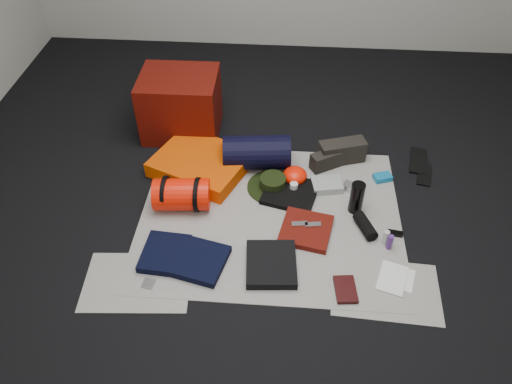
# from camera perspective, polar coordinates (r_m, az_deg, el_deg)

# --- Properties ---
(floor) EXTENTS (4.50, 4.50, 0.02)m
(floor) POSITION_cam_1_polar(r_m,az_deg,el_deg) (3.11, 1.64, -2.95)
(floor) COLOR black
(floor) RESTS_ON ground
(newspaper_mat) EXTENTS (1.60, 1.30, 0.01)m
(newspaper_mat) POSITION_cam_1_polar(r_m,az_deg,el_deg) (3.10, 1.64, -2.78)
(newspaper_mat) COLOR #B1ADA3
(newspaper_mat) RESTS_ON floor
(newspaper_sheet_front_left) EXTENTS (0.61, 0.44, 0.00)m
(newspaper_sheet_front_left) POSITION_cam_1_polar(r_m,az_deg,el_deg) (2.85, -13.40, -9.94)
(newspaper_sheet_front_left) COLOR #B1ADA3
(newspaper_sheet_front_left) RESTS_ON floor
(newspaper_sheet_front_right) EXTENTS (0.60, 0.43, 0.00)m
(newspaper_sheet_front_right) POSITION_cam_1_polar(r_m,az_deg,el_deg) (2.83, 14.55, -10.73)
(newspaper_sheet_front_right) COLOR #B1ADA3
(newspaper_sheet_front_right) RESTS_ON floor
(red_cabinet) EXTENTS (0.55, 0.46, 0.45)m
(red_cabinet) POSITION_cam_1_polar(r_m,az_deg,el_deg) (3.69, -8.60, 9.87)
(red_cabinet) COLOR #540C06
(red_cabinet) RESTS_ON floor
(sleeping_pad) EXTENTS (0.73, 0.67, 0.11)m
(sleeping_pad) POSITION_cam_1_polar(r_m,az_deg,el_deg) (3.40, -6.29, 3.29)
(sleeping_pad) COLOR #E34902
(sleeping_pad) RESTS_ON newspaper_mat
(stuff_sack) EXTENTS (0.36, 0.23, 0.20)m
(stuff_sack) POSITION_cam_1_polar(r_m,az_deg,el_deg) (3.12, -8.49, -0.29)
(stuff_sack) COLOR #F21804
(stuff_sack) RESTS_ON newspaper_mat
(sack_strap_left) EXTENTS (0.02, 0.22, 0.22)m
(sack_strap_left) POSITION_cam_1_polar(r_m,az_deg,el_deg) (3.13, -10.29, -0.10)
(sack_strap_left) COLOR black
(sack_strap_left) RESTS_ON newspaper_mat
(sack_strap_right) EXTENTS (0.03, 0.22, 0.22)m
(sack_strap_right) POSITION_cam_1_polar(r_m,az_deg,el_deg) (3.09, -6.69, -0.29)
(sack_strap_right) COLOR black
(sack_strap_right) RESTS_ON newspaper_mat
(navy_duffel) EXTENTS (0.47, 0.28, 0.23)m
(navy_duffel) POSITION_cam_1_polar(r_m,az_deg,el_deg) (3.37, 0.07, 4.53)
(navy_duffel) COLOR black
(navy_duffel) RESTS_ON newspaper_mat
(boonie_brim) EXTENTS (0.35, 0.35, 0.01)m
(boonie_brim) POSITION_cam_1_polar(r_m,az_deg,el_deg) (3.28, 1.93, 0.59)
(boonie_brim) COLOR black
(boonie_brim) RESTS_ON newspaper_mat
(boonie_crown) EXTENTS (0.17, 0.17, 0.08)m
(boonie_crown) POSITION_cam_1_polar(r_m,az_deg,el_deg) (3.25, 1.94, 1.13)
(boonie_crown) COLOR black
(boonie_crown) RESTS_ON boonie_brim
(hiking_boot_left) EXTENTS (0.25, 0.20, 0.12)m
(hiking_boot_left) POSITION_cam_1_polar(r_m,az_deg,el_deg) (3.43, 8.20, 3.68)
(hiking_boot_left) COLOR black
(hiking_boot_left) RESTS_ON newspaper_mat
(hiking_boot_right) EXTENTS (0.34, 0.21, 0.16)m
(hiking_boot_right) POSITION_cam_1_polar(r_m,az_deg,el_deg) (3.49, 9.79, 4.58)
(hiking_boot_right) COLOR black
(hiking_boot_right) RESTS_ON newspaper_mat
(flip_flop_left) EXTENTS (0.16, 0.30, 0.02)m
(flip_flop_left) POSITION_cam_1_polar(r_m,az_deg,el_deg) (3.66, 18.02, 3.42)
(flip_flop_left) COLOR black
(flip_flop_left) RESTS_ON floor
(flip_flop_right) EXTENTS (0.13, 0.24, 0.01)m
(flip_flop_right) POSITION_cam_1_polar(r_m,az_deg,el_deg) (3.56, 18.67, 1.92)
(flip_flop_right) COLOR black
(flip_flop_right) RESTS_ON floor
(trousers_navy_a) EXTENTS (0.27, 0.30, 0.04)m
(trousers_navy_a) POSITION_cam_1_polar(r_m,az_deg,el_deg) (2.91, -10.35, -6.92)
(trousers_navy_a) COLOR black
(trousers_navy_a) RESTS_ON newspaper_mat
(trousers_navy_b) EXTENTS (0.31, 0.33, 0.04)m
(trousers_navy_b) POSITION_cam_1_polar(r_m,az_deg,el_deg) (2.84, -6.14, -7.91)
(trousers_navy_b) COLOR black
(trousers_navy_b) RESTS_ON newspaper_mat
(trousers_charcoal) EXTENTS (0.30, 0.34, 0.05)m
(trousers_charcoal) POSITION_cam_1_polar(r_m,az_deg,el_deg) (2.81, 1.75, -8.25)
(trousers_charcoal) COLOR black
(trousers_charcoal) RESTS_ON newspaper_mat
(black_tshirt) EXTENTS (0.39, 0.38, 0.03)m
(black_tshirt) POSITION_cam_1_polar(r_m,az_deg,el_deg) (3.23, 3.96, -0.06)
(black_tshirt) COLOR black
(black_tshirt) RESTS_ON newspaper_mat
(red_shirt) EXTENTS (0.34, 0.34, 0.04)m
(red_shirt) POSITION_cam_1_polar(r_m,az_deg,el_deg) (3.00, 5.74, -4.32)
(red_shirt) COLOR #561009
(red_shirt) RESTS_ON newspaper_mat
(orange_stuff_sack) EXTENTS (0.20, 0.20, 0.10)m
(orange_stuff_sack) POSITION_cam_1_polar(r_m,az_deg,el_deg) (3.30, 4.47, 1.90)
(orange_stuff_sack) COLOR #F21804
(orange_stuff_sack) RESTS_ON newspaper_mat
(first_aid_pouch) EXTENTS (0.22, 0.18, 0.05)m
(first_aid_pouch) POSITION_cam_1_polar(r_m,az_deg,el_deg) (3.29, 8.09, 0.82)
(first_aid_pouch) COLOR gray
(first_aid_pouch) RESTS_ON newspaper_mat
(water_bottle) EXTENTS (0.10, 0.10, 0.21)m
(water_bottle) POSITION_cam_1_polar(r_m,az_deg,el_deg) (3.12, 11.43, -0.63)
(water_bottle) COLOR black
(water_bottle) RESTS_ON newspaper_mat
(speaker) EXTENTS (0.14, 0.21, 0.07)m
(speaker) POSITION_cam_1_polar(r_m,az_deg,el_deg) (3.06, 12.38, -3.80)
(speaker) COLOR black
(speaker) RESTS_ON newspaper_mat
(compact_camera) EXTENTS (0.13, 0.11, 0.04)m
(compact_camera) POSITION_cam_1_polar(r_m,az_deg,el_deg) (3.30, 10.85, 0.49)
(compact_camera) COLOR silver
(compact_camera) RESTS_ON newspaper_mat
(cyan_case) EXTENTS (0.13, 0.11, 0.04)m
(cyan_case) POSITION_cam_1_polar(r_m,az_deg,el_deg) (3.43, 14.26, 1.63)
(cyan_case) COLOR #106B9E
(cyan_case) RESTS_ON newspaper_mat
(toiletry_purple) EXTENTS (0.04, 0.04, 0.10)m
(toiletry_purple) POSITION_cam_1_polar(r_m,az_deg,el_deg) (2.98, 15.05, -5.55)
(toiletry_purple) COLOR #4D2474
(toiletry_purple) RESTS_ON newspaper_mat
(toiletry_clear) EXTENTS (0.04, 0.04, 0.10)m
(toiletry_clear) POSITION_cam_1_polar(r_m,az_deg,el_deg) (3.00, 14.61, -5.07)
(toiletry_clear) COLOR #AEB3AE
(toiletry_clear) RESTS_ON newspaper_mat
(paperback_book) EXTENTS (0.13, 0.18, 0.02)m
(paperback_book) POSITION_cam_1_polar(r_m,az_deg,el_deg) (2.77, 10.19, -10.90)
(paperback_book) COLOR black
(paperback_book) RESTS_ON newspaper_mat
(map_booklet) EXTENTS (0.20, 0.25, 0.01)m
(map_booklet) POSITION_cam_1_polar(r_m,az_deg,el_deg) (2.88, 15.32, -9.49)
(map_booklet) COLOR silver
(map_booklet) RESTS_ON newspaper_mat
(map_printout) EXTENTS (0.16, 0.19, 0.01)m
(map_printout) POSITION_cam_1_polar(r_m,az_deg,el_deg) (2.89, 16.37, -9.49)
(map_printout) COLOR silver
(map_printout) RESTS_ON newspaper_mat
(sunglasses) EXTENTS (0.09, 0.05, 0.02)m
(sunglasses) POSITION_cam_1_polar(r_m,az_deg,el_deg) (3.09, 15.60, -4.57)
(sunglasses) COLOR black
(sunglasses) RESTS_ON newspaper_mat
(key_cluster) EXTENTS (0.07, 0.07, 0.01)m
(key_cluster) POSITION_cam_1_polar(r_m,az_deg,el_deg) (2.82, -12.15, -10.17)
(key_cluster) COLOR silver
(key_cluster) RESTS_ON newspaper_mat
(tape_roll) EXTENTS (0.05, 0.05, 0.04)m
(tape_roll) POSITION_cam_1_polar(r_m,az_deg,el_deg) (3.22, 4.35, 0.72)
(tape_roll) COLOR beige
(tape_roll) RESTS_ON black_tshirt
(energy_bar_a) EXTENTS (0.10, 0.05, 0.01)m
(energy_bar_a) POSITION_cam_1_polar(r_m,az_deg,el_deg) (2.99, 5.01, -3.66)
(energy_bar_a) COLOR silver
(energy_bar_a) RESTS_ON red_shirt
(energy_bar_b) EXTENTS (0.10, 0.05, 0.01)m
(energy_bar_b) POSITION_cam_1_polar(r_m,az_deg,el_deg) (3.00, 6.54, -3.74)
(energy_bar_b) COLOR silver
(energy_bar_b) RESTS_ON red_shirt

